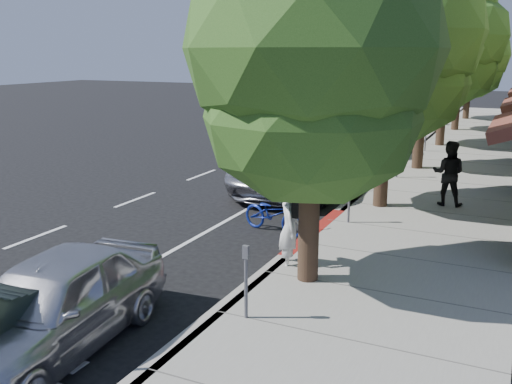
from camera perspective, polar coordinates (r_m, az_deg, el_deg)
The scene contains 18 objects.
ground at distance 13.36m, azimuth 4.49°, elevation -5.62°, with size 120.00×120.00×0.00m, color black.
sidewalk at distance 20.39m, azimuth 18.68°, elevation 0.76°, with size 4.60×56.00×0.15m, color gray.
curb at distance 20.75m, azimuth 12.38°, elevation 1.40°, with size 0.30×56.00×0.15m, color #9E998E.
curb_red_segment at distance 14.23m, azimuth 5.93°, elevation -4.10°, with size 0.32×4.00×0.15m, color maroon.
street_tree_0 at distance 10.40m, azimuth 5.69°, elevation 13.53°, with size 4.73×4.73×7.23m.
street_tree_1 at distance 16.19m, azimuth 13.15°, elevation 14.99°, with size 5.14×5.14×7.97m.
street_tree_2 at distance 22.08m, azimuth 16.53°, elevation 13.31°, with size 4.12×4.12×7.11m.
street_tree_3 at distance 28.02m, azimuth 18.61°, elevation 14.32°, with size 5.45×5.45×8.24m.
street_tree_4 at distance 33.98m, azimuth 19.82°, elevation 13.06°, with size 4.48×4.48×7.19m.
street_tree_5 at distance 39.95m, azimuth 20.69°, elevation 12.56°, with size 4.97×4.97×6.93m.
cyclist at distance 11.79m, azimuth 3.37°, elevation -3.63°, with size 0.66×0.43×1.81m, color silver.
bicycle at distance 14.30m, azimuth 1.73°, elevation -2.21°, with size 0.65×1.86×0.97m, color navy.
silver_suv at distance 18.85m, azimuth 4.24°, elevation 3.08°, with size 3.07×6.65×1.85m, color #B8B7BC.
dark_sedan at distance 24.32m, azimuth 10.76°, elevation 4.98°, with size 1.66×4.75×1.56m, color black.
white_pickup at distance 33.65m, azimuth 13.85°, elevation 7.30°, with size 2.27×5.58×1.62m, color white.
dark_suv_far at distance 35.21m, azimuth 15.10°, elevation 7.52°, with size 1.94×4.83×1.64m, color black.
near_car_a at distance 9.26m, azimuth -19.72°, elevation -10.50°, with size 1.79×4.44×1.51m, color silver.
pedestrian at distance 17.10m, azimuth 18.70°, elevation 1.79°, with size 0.90×0.70×1.86m, color black.
Camera 1 is at (4.40, -11.80, 4.46)m, focal length 40.00 mm.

